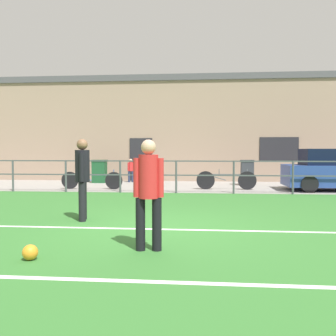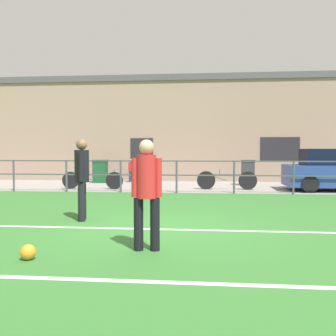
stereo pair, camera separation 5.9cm
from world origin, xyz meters
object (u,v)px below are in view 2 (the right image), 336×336
player_striker (147,188)px  bicycle_parked_1 (92,180)px  player_goalkeeper (82,174)px  trash_bin_0 (100,171)px  soccer_ball_match (28,252)px  trash_bin_1 (248,173)px  bicycle_parked_0 (227,180)px  spectator_child (132,169)px

player_striker → bicycle_parked_1: size_ratio=0.69×
player_goalkeeper → trash_bin_0: player_goalkeeper is taller
soccer_ball_match → trash_bin_1: size_ratio=0.20×
player_goalkeeper → bicycle_parked_1: (-1.71, 6.31, -0.62)m
bicycle_parked_1 → trash_bin_0: (-0.50, 2.90, 0.18)m
trash_bin_1 → bicycle_parked_0: bearing=-117.8°
player_striker → trash_bin_0: (-3.96, 11.51, -0.39)m
soccer_ball_match → bicycle_parked_0: bearing=71.5°
player_goalkeeper → trash_bin_1: (4.41, 8.50, -0.42)m
player_striker → bicycle_parked_1: player_striker is taller
trash_bin_0 → trash_bin_1: 6.65m
bicycle_parked_0 → bicycle_parked_1: 5.14m
player_striker → spectator_child: player_striker is taller
bicycle_parked_0 → player_goalkeeper: bearing=-117.3°
bicycle_parked_1 → trash_bin_0: trash_bin_0 is taller
soccer_ball_match → bicycle_parked_1: 9.47m
bicycle_parked_1 → trash_bin_0: size_ratio=2.27×
bicycle_parked_0 → trash_bin_0: trash_bin_0 is taller
spectator_child → bicycle_parked_1: bearing=57.7°
soccer_ball_match → trash_bin_0: bearing=101.3°
player_striker → bicycle_parked_1: bearing=-71.0°
trash_bin_0 → trash_bin_1: trash_bin_1 is taller
player_goalkeeper → spectator_child: player_goalkeeper is taller
player_striker → trash_bin_0: bearing=-73.9°
spectator_child → soccer_ball_match: bearing=77.0°
player_striker → bicycle_parked_1: 9.30m
soccer_ball_match → trash_bin_1: bearing=69.9°
spectator_child → bicycle_parked_0: size_ratio=0.48×
trash_bin_1 → spectator_child: bearing=167.4°
soccer_ball_match → bicycle_parked_0: 10.10m
bicycle_parked_0 → trash_bin_0: (-5.63, 2.58, 0.17)m
player_goalkeeper → bicycle_parked_0: 7.48m
bicycle_parked_1 → player_goalkeeper: bearing=-74.9°
bicycle_parked_0 → trash_bin_0: size_ratio=2.14×
player_goalkeeper → bicycle_parked_1: bearing=-177.9°
player_striker → trash_bin_1: player_striker is taller
player_goalkeeper → trash_bin_0: size_ratio=1.65×
bicycle_parked_1 → trash_bin_1: 6.50m
soccer_ball_match → trash_bin_1: trash_bin_1 is taller
bicycle_parked_1 → trash_bin_1: size_ratio=2.21×
soccer_ball_match → bicycle_parked_0: (3.20, 9.58, 0.27)m
soccer_ball_match → trash_bin_1: (4.19, 11.45, 0.46)m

